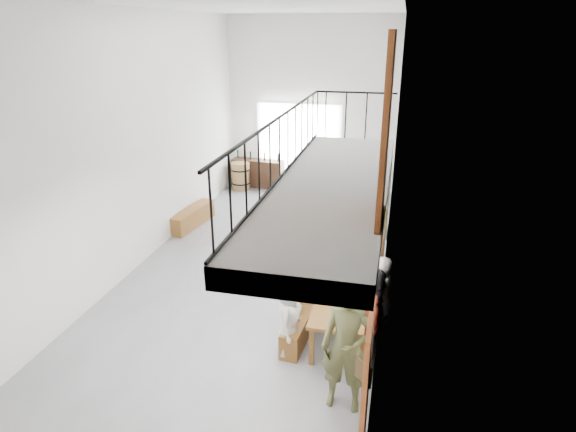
% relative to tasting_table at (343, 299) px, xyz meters
% --- Properties ---
extents(floor, '(12.00, 12.00, 0.00)m').
position_rel_tasting_table_xyz_m(floor, '(-2.13, 2.27, -0.71)').
color(floor, slate).
rests_on(floor, ground).
extents(room_walls, '(12.00, 12.00, 12.00)m').
position_rel_tasting_table_xyz_m(room_walls, '(-2.13, 2.27, 2.85)').
color(room_walls, white).
rests_on(room_walls, ground).
extents(gateway_portal, '(2.80, 0.08, 2.80)m').
position_rel_tasting_table_xyz_m(gateway_portal, '(-2.53, 8.21, 0.69)').
color(gateway_portal, white).
rests_on(gateway_portal, ground).
extents(right_wall_decor, '(0.07, 8.28, 5.07)m').
position_rel_tasting_table_xyz_m(right_wall_decor, '(0.57, 0.41, 1.04)').
color(right_wall_decor, '#923B14').
rests_on(right_wall_decor, ground).
extents(balcony, '(1.52, 5.62, 4.00)m').
position_rel_tasting_table_xyz_m(balcony, '(-0.15, -0.85, 2.26)').
color(balcony, silver).
rests_on(balcony, ground).
extents(tasting_table, '(0.89, 2.17, 0.79)m').
position_rel_tasting_table_xyz_m(tasting_table, '(0.00, 0.00, 0.00)').
color(tasting_table, brown).
rests_on(tasting_table, ground).
extents(bench_inner, '(0.49, 2.00, 0.46)m').
position_rel_tasting_table_xyz_m(bench_inner, '(-0.67, 0.00, -0.48)').
color(bench_inner, brown).
rests_on(bench_inner, ground).
extents(bench_wall, '(0.41, 2.04, 0.47)m').
position_rel_tasting_table_xyz_m(bench_wall, '(0.44, -0.10, -0.47)').
color(bench_wall, brown).
rests_on(bench_wall, ground).
extents(tableware, '(0.42, 0.88, 0.35)m').
position_rel_tasting_table_xyz_m(tableware, '(0.08, 0.10, 0.23)').
color(tableware, black).
rests_on(tableware, tasting_table).
extents(side_bench, '(0.62, 1.80, 0.50)m').
position_rel_tasting_table_xyz_m(side_bench, '(-4.63, 4.11, -0.46)').
color(side_bench, brown).
rests_on(side_bench, ground).
extents(oak_barrel, '(0.62, 0.62, 0.92)m').
position_rel_tasting_table_xyz_m(oak_barrel, '(-4.35, 7.48, -0.25)').
color(oak_barrel, olive).
rests_on(oak_barrel, ground).
extents(serving_counter, '(1.79, 0.61, 0.93)m').
position_rel_tasting_table_xyz_m(serving_counter, '(-3.88, 7.92, -0.24)').
color(serving_counter, '#331C0F').
rests_on(serving_counter, ground).
extents(counter_bottles, '(1.52, 0.21, 0.28)m').
position_rel_tasting_table_xyz_m(counter_bottles, '(-3.88, 7.93, 0.36)').
color(counter_bottles, black).
rests_on(counter_bottles, serving_counter).
extents(guest_left_a, '(0.45, 0.67, 1.35)m').
position_rel_tasting_table_xyz_m(guest_left_a, '(-0.79, -0.74, -0.03)').
color(guest_left_a, silver).
rests_on(guest_left_a, ground).
extents(guest_left_b, '(0.34, 0.47, 1.19)m').
position_rel_tasting_table_xyz_m(guest_left_b, '(-0.83, -0.13, -0.11)').
color(guest_left_b, teal).
rests_on(guest_left_b, ground).
extents(guest_left_c, '(0.63, 0.73, 1.26)m').
position_rel_tasting_table_xyz_m(guest_left_c, '(-0.68, 0.34, -0.07)').
color(guest_left_c, silver).
rests_on(guest_left_c, ground).
extents(guest_left_d, '(0.57, 0.85, 1.23)m').
position_rel_tasting_table_xyz_m(guest_left_d, '(-0.69, 0.82, -0.09)').
color(guest_left_d, teal).
rests_on(guest_left_d, ground).
extents(guest_right_a, '(0.34, 0.70, 1.16)m').
position_rel_tasting_table_xyz_m(guest_right_a, '(0.51, -0.47, -0.12)').
color(guest_right_a, maroon).
rests_on(guest_right_a, ground).
extents(guest_right_b, '(0.70, 1.24, 1.27)m').
position_rel_tasting_table_xyz_m(guest_right_b, '(0.53, 0.18, -0.07)').
color(guest_right_b, black).
rests_on(guest_right_b, ground).
extents(guest_right_c, '(0.48, 0.66, 1.24)m').
position_rel_tasting_table_xyz_m(guest_right_c, '(0.63, 0.68, -0.08)').
color(guest_right_c, silver).
rests_on(guest_right_c, ground).
extents(host_standing, '(0.74, 0.50, 1.98)m').
position_rel_tasting_table_xyz_m(host_standing, '(0.25, -1.71, 0.28)').
color(host_standing, '#4D512D').
rests_on(host_standing, ground).
extents(potted_plant, '(0.42, 0.39, 0.38)m').
position_rel_tasting_table_xyz_m(potted_plant, '(0.32, 3.26, -0.52)').
color(potted_plant, '#1B4F17').
rests_on(potted_plant, ground).
extents(bicycle_near, '(1.96, 1.26, 0.97)m').
position_rel_tasting_table_xyz_m(bicycle_near, '(-1.81, 7.87, -0.22)').
color(bicycle_near, black).
rests_on(bicycle_near, ground).
extents(bicycle_far, '(1.86, 1.34, 1.11)m').
position_rel_tasting_table_xyz_m(bicycle_far, '(-0.70, 7.20, -0.15)').
color(bicycle_far, black).
rests_on(bicycle_far, ground).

